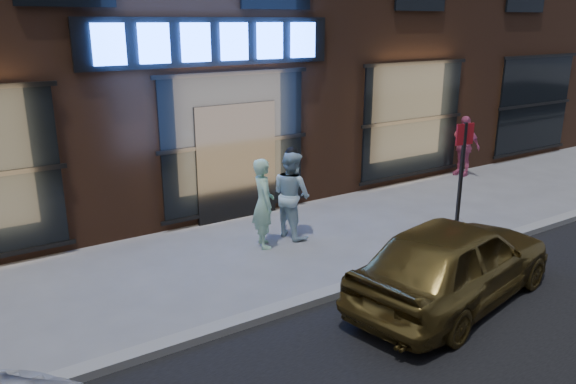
{
  "coord_description": "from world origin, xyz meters",
  "views": [
    {
      "loc": [
        -5.21,
        -6.03,
        3.99
      ],
      "look_at": [
        -0.25,
        1.6,
        1.2
      ],
      "focal_mm": 35.0,
      "sensor_mm": 36.0,
      "label": 1
    }
  ],
  "objects_px": {
    "man_cap": "(292,194)",
    "gold_sedan": "(454,261)",
    "passerby": "(463,146)",
    "man_bowtie": "(263,203)",
    "sign_post": "(461,174)"
  },
  "relations": [
    {
      "from": "man_bowtie",
      "to": "passerby",
      "type": "bearing_deg",
      "value": -62.75
    },
    {
      "from": "man_bowtie",
      "to": "passerby",
      "type": "xyz_separation_m",
      "value": [
        7.0,
        1.39,
        -0.03
      ]
    },
    {
      "from": "man_cap",
      "to": "passerby",
      "type": "height_order",
      "value": "man_cap"
    },
    {
      "from": "man_cap",
      "to": "passerby",
      "type": "bearing_deg",
      "value": -86.44
    },
    {
      "from": "man_cap",
      "to": "gold_sedan",
      "type": "height_order",
      "value": "man_cap"
    },
    {
      "from": "man_cap",
      "to": "passerby",
      "type": "distance_m",
      "value": 6.41
    },
    {
      "from": "passerby",
      "to": "sign_post",
      "type": "height_order",
      "value": "sign_post"
    },
    {
      "from": "man_bowtie",
      "to": "passerby",
      "type": "distance_m",
      "value": 7.13
    },
    {
      "from": "sign_post",
      "to": "man_cap",
      "type": "bearing_deg",
      "value": 142.29
    },
    {
      "from": "man_bowtie",
      "to": "passerby",
      "type": "relative_size",
      "value": 1.04
    },
    {
      "from": "gold_sedan",
      "to": "man_bowtie",
      "type": "bearing_deg",
      "value": 8.79
    },
    {
      "from": "man_cap",
      "to": "sign_post",
      "type": "relative_size",
      "value": 0.72
    },
    {
      "from": "gold_sedan",
      "to": "sign_post",
      "type": "relative_size",
      "value": 1.64
    },
    {
      "from": "man_bowtie",
      "to": "gold_sedan",
      "type": "bearing_deg",
      "value": -143.83
    },
    {
      "from": "man_bowtie",
      "to": "sign_post",
      "type": "xyz_separation_m",
      "value": [
        2.86,
        -2.0,
        0.58
      ]
    }
  ]
}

